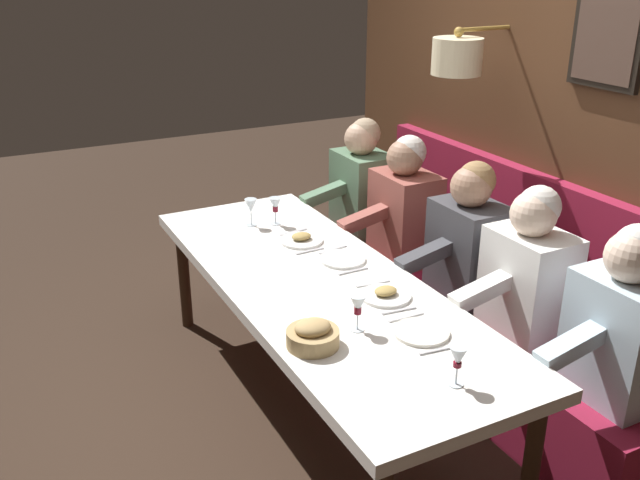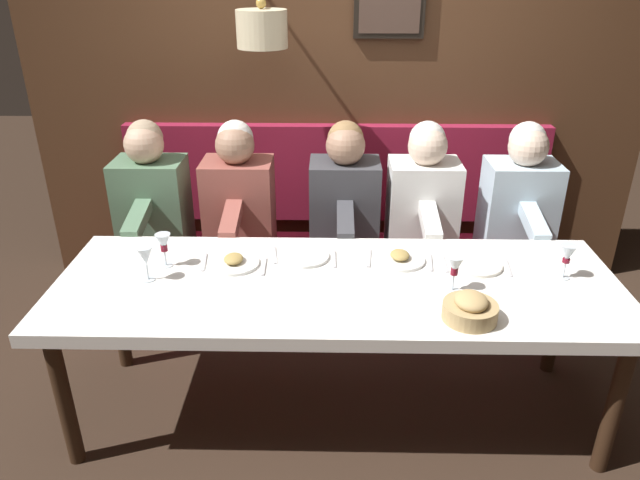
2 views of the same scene
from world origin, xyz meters
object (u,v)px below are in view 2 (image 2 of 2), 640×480
diner_near (423,195)px  wine_glass_3 (145,257)px  diner_middle (345,194)px  bread_bowl (470,309)px  dining_table (337,293)px  diner_far (238,194)px  wine_glass_0 (455,267)px  wine_glass_1 (567,255)px  diner_nearest (520,196)px  diner_farthest (151,193)px  wine_glass_2 (164,244)px

diner_near → wine_glass_3: (-0.89, 1.35, 0.04)m
diner_middle → bread_bowl: diner_middle is taller
dining_table → wine_glass_3: wine_glass_3 is taller
dining_table → diner_far: size_ratio=3.21×
wine_glass_0 → wine_glass_3: bearing=87.3°
diner_far → wine_glass_1: diner_far is taller
wine_glass_0 → wine_glass_3: size_ratio=1.00×
wine_glass_1 → diner_far: bearing=62.5°
diner_middle → wine_glass_0: size_ratio=4.82×
wine_glass_0 → bread_bowl: (-0.23, -0.03, -0.07)m
diner_nearest → diner_near: (0.00, 0.55, 0.00)m
diner_nearest → diner_middle: same height
dining_table → diner_farthest: diner_farthest is taller
wine_glass_2 → wine_glass_3: size_ratio=1.00×
diner_far → wine_glass_1: size_ratio=4.82×
wine_glass_2 → bread_bowl: (-0.43, -1.33, -0.07)m
wine_glass_2 → wine_glass_3: 0.14m
wine_glass_1 → bread_bowl: bearing=125.2°
diner_middle → wine_glass_3: 1.26m
diner_far → wine_glass_2: bearing=162.6°
diner_middle → wine_glass_3: bearing=134.7°
wine_glass_0 → wine_glass_2: same height
dining_table → diner_far: diner_far is taller
diner_near → diner_farthest: bearing=90.0°
diner_far → dining_table: bearing=-147.1°
wine_glass_1 → bread_bowl: (-0.35, 0.50, -0.07)m
wine_glass_1 → wine_glass_0: bearing=103.2°
diner_middle → bread_bowl: size_ratio=3.60×
diner_middle → wine_glass_0: 1.06m
diner_near → diner_farthest: 1.58m
diner_nearest → wine_glass_2: 2.01m
diner_far → diner_middle: bearing=-90.0°
dining_table → diner_nearest: bearing=-50.1°
diner_far → diner_farthest: 0.51m
wine_glass_0 → wine_glass_3: same height
diner_far → wine_glass_0: size_ratio=4.82×
diner_nearest → bread_bowl: size_ratio=3.60×
diner_near → diner_middle: bearing=90.0°
diner_near → bread_bowl: diner_near is taller
diner_near → wine_glass_0: (-0.95, -0.00, 0.04)m
wine_glass_0 → bread_bowl: wine_glass_0 is taller
diner_near → wine_glass_3: 1.62m
dining_table → diner_middle: size_ratio=3.21×
diner_farthest → wine_glass_0: size_ratio=4.82×
diner_middle → diner_far: same height
wine_glass_0 → wine_glass_1: same height
wine_glass_3 → diner_middle: bearing=-45.3°
dining_table → diner_near: 1.02m
diner_middle → diner_farthest: same height
wine_glass_0 → wine_glass_1: (0.12, -0.52, 0.00)m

